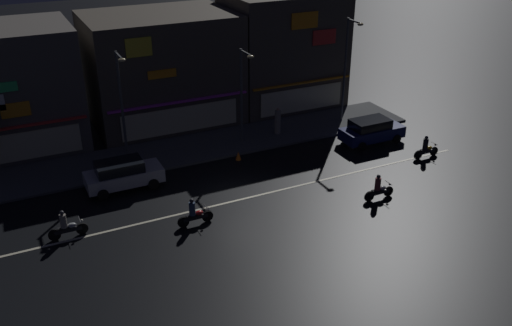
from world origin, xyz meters
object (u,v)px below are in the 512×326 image
object	(u,v)px
parked_car_trailing	(371,130)
traffic_cone	(238,156)
streetlamp_east	(347,63)
streetlamp_mid	(243,88)
pedestrian_on_sidewalk	(278,122)
motorcycle_trailing_far	(66,226)
motorcycle_lead	(194,214)
parked_car_near_kerb	(123,174)
motorcycle_following	(426,148)
motorcycle_opposite_lane	(379,189)
streetlamp_west	(122,98)

from	to	relation	value
parked_car_trailing	traffic_cone	size ratio (longest dim) A/B	7.82
streetlamp_east	streetlamp_mid	bearing A→B (deg)	-177.78
pedestrian_on_sidewalk	traffic_cone	bearing A→B (deg)	-146.85
streetlamp_east	motorcycle_trailing_far	size ratio (longest dim) A/B	3.91
streetlamp_mid	motorcycle_lead	world-z (taller)	streetlamp_mid
parked_car_near_kerb	motorcycle_lead	xyz separation A→B (m)	(2.27, -5.47, -0.24)
streetlamp_mid	motorcycle_following	distance (m)	12.25
parked_car_trailing	motorcycle_lead	size ratio (longest dim) A/B	2.26
parked_car_trailing	motorcycle_opposite_lane	xyz separation A→B (m)	(-4.30, -6.50, -0.24)
streetlamp_west	motorcycle_lead	size ratio (longest dim) A/B	3.61
parked_car_near_kerb	motorcycle_trailing_far	size ratio (longest dim) A/B	2.26
motorcycle_trailing_far	traffic_cone	xyz separation A→B (m)	(11.10, 4.37, -0.36)
motorcycle_lead	streetlamp_mid	bearing A→B (deg)	-126.36
motorcycle_opposite_lane	motorcycle_trailing_far	xyz separation A→B (m)	(-15.95, 3.54, 0.00)
motorcycle_lead	motorcycle_trailing_far	distance (m)	6.19
motorcycle_lead	traffic_cone	world-z (taller)	motorcycle_lead
streetlamp_west	streetlamp_east	distance (m)	15.82
motorcycle_following	motorcycle_opposite_lane	distance (m)	6.69
motorcycle_trailing_far	traffic_cone	distance (m)	11.93
streetlamp_west	streetlamp_east	world-z (taller)	streetlamp_east
streetlamp_west	parked_car_near_kerb	size ratio (longest dim) A/B	1.60
motorcycle_trailing_far	motorcycle_opposite_lane	bearing A→B (deg)	-9.75
parked_car_near_kerb	traffic_cone	distance (m)	7.43
pedestrian_on_sidewalk	motorcycle_opposite_lane	distance (m)	10.36
streetlamp_mid	motorcycle_following	size ratio (longest dim) A/B	3.30
parked_car_near_kerb	motorcycle_opposite_lane	xyz separation A→B (m)	(12.24, -7.40, -0.24)
motorcycle_following	motorcycle_trailing_far	bearing A→B (deg)	-4.24
traffic_cone	streetlamp_mid	bearing A→B (deg)	57.82
parked_car_trailing	motorcycle_following	distance (m)	3.88
motorcycle_lead	traffic_cone	distance (m)	7.88
streetlamp_west	motorcycle_lead	bearing A→B (deg)	-81.99
streetlamp_mid	motorcycle_trailing_far	xyz separation A→B (m)	(-12.40, -6.45, -3.27)
streetlamp_west	parked_car_near_kerb	world-z (taller)	streetlamp_west
motorcycle_following	motorcycle_lead	bearing A→B (deg)	1.03
parked_car_trailing	motorcycle_following	bearing A→B (deg)	115.60
motorcycle_opposite_lane	traffic_cone	xyz separation A→B (m)	(-4.85, 7.91, -0.36)
parked_car_near_kerb	motorcycle_lead	bearing A→B (deg)	112.56
motorcycle_opposite_lane	streetlamp_mid	bearing A→B (deg)	-64.76
streetlamp_mid	parked_car_near_kerb	size ratio (longest dim) A/B	1.46
parked_car_near_kerb	traffic_cone	size ratio (longest dim) A/B	7.82
streetlamp_east	motorcycle_following	size ratio (longest dim) A/B	3.91
pedestrian_on_sidewalk	motorcycle_following	distance (m)	9.97
motorcycle_trailing_far	pedestrian_on_sidewalk	bearing A→B (deg)	26.88
motorcycle_opposite_lane	streetlamp_east	bearing A→B (deg)	-108.48
parked_car_near_kerb	motorcycle_following	world-z (taller)	parked_car_near_kerb
motorcycle_lead	motorcycle_trailing_far	size ratio (longest dim) A/B	1.00
streetlamp_mid	parked_car_near_kerb	world-z (taller)	streetlamp_mid
streetlamp_mid	streetlamp_east	distance (m)	8.20
pedestrian_on_sidewalk	motorcycle_opposite_lane	size ratio (longest dim) A/B	0.99
motorcycle_lead	motorcycle_opposite_lane	size ratio (longest dim) A/B	1.00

